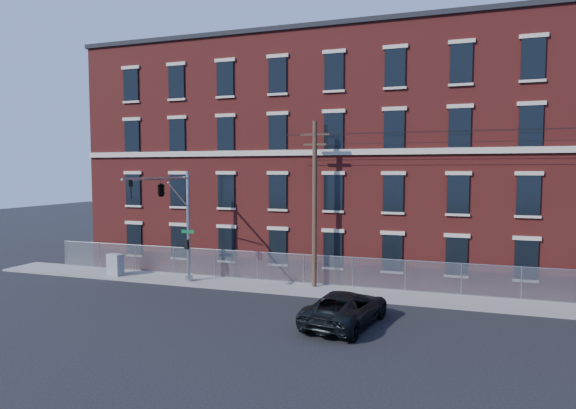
# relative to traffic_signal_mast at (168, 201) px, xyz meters

# --- Properties ---
(ground) EXTENTS (140.00, 140.00, 0.00)m
(ground) POSITION_rel_traffic_signal_mast_xyz_m (6.00, -2.18, -5.39)
(ground) COLOR black
(ground) RESTS_ON ground
(sidewalk) EXTENTS (65.00, 3.00, 0.12)m
(sidewalk) POSITION_rel_traffic_signal_mast_xyz_m (18.00, 2.82, -5.33)
(sidewalk) COLOR gray
(sidewalk) RESTS_ON ground
(mill_building) EXTENTS (55.30, 14.32, 16.30)m
(mill_building) POSITION_rel_traffic_signal_mast_xyz_m (18.00, 11.75, 2.76)
(mill_building) COLOR maroon
(mill_building) RESTS_ON ground
(chain_link_fence) EXTENTS (59.06, 0.06, 1.85)m
(chain_link_fence) POSITION_rel_traffic_signal_mast_xyz_m (18.00, 4.12, -4.33)
(chain_link_fence) COLOR #A5A8AD
(chain_link_fence) RESTS_ON ground
(traffic_signal_mast) EXTENTS (0.90, 6.75, 7.00)m
(traffic_signal_mast) POSITION_rel_traffic_signal_mast_xyz_m (0.00, 0.00, 0.00)
(traffic_signal_mast) COLOR #9EA0A5
(traffic_signal_mast) RESTS_ON ground
(utility_pole_near) EXTENTS (1.80, 0.28, 10.00)m
(utility_pole_near) POSITION_rel_traffic_signal_mast_xyz_m (8.00, 3.42, -0.05)
(utility_pole_near) COLOR #4F3527
(utility_pole_near) RESTS_ON ground
(pickup_truck) EXTENTS (3.65, 6.05, 1.57)m
(pickup_truck) POSITION_rel_traffic_signal_mast_xyz_m (11.22, -2.85, -4.60)
(pickup_truck) COLOR black
(pickup_truck) RESTS_ON ground
(utility_cabinet) EXTENTS (1.26, 0.85, 1.44)m
(utility_cabinet) POSITION_rel_traffic_signal_mast_xyz_m (-5.58, 2.27, -4.55)
(utility_cabinet) COLOR gray
(utility_cabinet) RESTS_ON sidewalk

